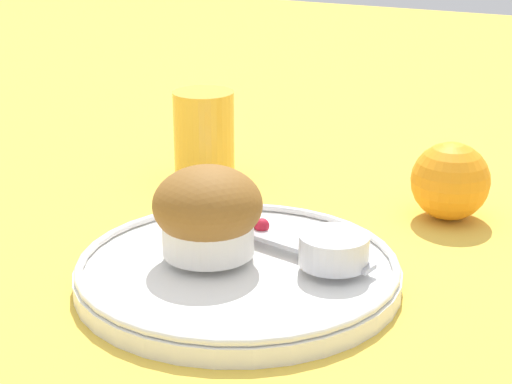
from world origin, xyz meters
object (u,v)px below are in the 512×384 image
butter_knife (279,241)px  juice_glass (204,137)px  muffin (205,214)px  orange_fruit (450,181)px

butter_knife → juice_glass: (-0.16, 0.15, 0.02)m
butter_knife → juice_glass: juice_glass is taller
muffin → butter_knife: size_ratio=0.49×
orange_fruit → juice_glass: size_ratio=0.77×
muffin → juice_glass: (-0.12, 0.20, -0.01)m
butter_knife → orange_fruit: (0.09, 0.16, 0.01)m
muffin → orange_fruit: 0.24m
muffin → juice_glass: juice_glass is taller
muffin → butter_knife: (0.04, 0.04, -0.03)m
butter_knife → orange_fruit: 0.19m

